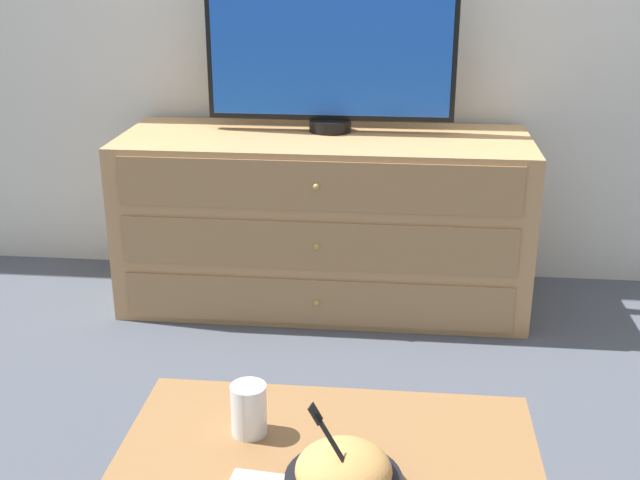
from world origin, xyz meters
The scene contains 5 objects.
ground_plane centered at (0.00, 0.00, 0.00)m, with size 12.00×12.00×0.00m, color #474C56.
dresser centered at (-0.13, -0.32, 0.34)m, with size 1.56×0.59×0.67m.
tv centered at (-0.11, -0.22, 0.99)m, with size 0.95×0.16×0.61m.
takeout_bowl centered at (0.08, -2.05, 0.44)m, with size 0.22×0.22×0.19m.
drink_cup centered at (-0.13, -1.88, 0.45)m, with size 0.07×0.07×0.11m.
Camera 1 is at (0.16, -3.28, 1.36)m, focal length 45.00 mm.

